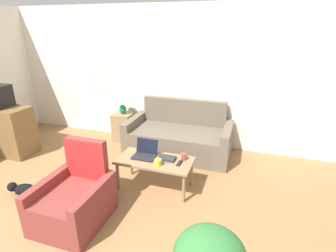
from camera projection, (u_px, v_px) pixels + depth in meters
wall_back at (151, 76)px, 5.09m from camera, size 6.90×0.06×2.60m
couch at (179, 138)px, 4.83m from camera, size 1.87×0.91×0.94m
armchair at (76, 200)px, 3.14m from camera, size 0.73×0.83×0.93m
tv_dresser at (3, 130)px, 4.78m from camera, size 1.11×0.52×0.88m
side_table at (124, 127)px, 5.34m from camera, size 0.38×0.38×0.57m
table_lamp at (122, 99)px, 5.13m from camera, size 0.30×0.30×0.45m
coffee_table at (155, 163)px, 3.71m from camera, size 1.07×0.53×0.45m
laptop at (145, 153)px, 3.77m from camera, size 0.32×0.28×0.23m
cup_navy at (184, 157)px, 3.67m from camera, size 0.08×0.08×0.10m
cup_yellow at (158, 162)px, 3.53m from camera, size 0.10×0.10×0.09m
book_red at (167, 158)px, 3.69m from camera, size 0.24×0.16×0.04m
tv_remote at (180, 163)px, 3.58m from camera, size 0.05×0.15×0.02m
cat_black at (23, 189)px, 3.63m from camera, size 0.56×0.24×0.19m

